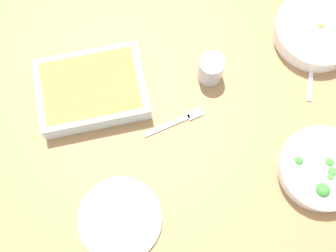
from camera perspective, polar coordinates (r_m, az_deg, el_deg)
name	(u,v)px	position (r m, az deg, el deg)	size (l,w,h in m)	color
ground_plane	(168,178)	(1.89, 0.00, -7.10)	(6.00, 6.00, 0.00)	#B2A899
dining_table	(168,135)	(1.26, 0.00, -1.29)	(1.20, 0.90, 0.74)	olive
stew_bowl	(318,30)	(1.34, 19.69, 12.13)	(0.25, 0.25, 0.06)	white
broccoli_bowl	(323,169)	(1.19, 20.32, -5.46)	(0.23, 0.23, 0.07)	white
baking_dish	(93,89)	(1.20, -10.21, 4.96)	(0.34, 0.28, 0.06)	silver
drink_cup	(212,70)	(1.21, 5.95, 7.62)	(0.07, 0.07, 0.08)	#B2BCC6
side_plate	(121,219)	(1.12, -6.40, -12.41)	(0.22, 0.22, 0.01)	white
spoon_by_stew	(313,65)	(1.31, 19.05, 7.80)	(0.05, 0.18, 0.01)	silver
spoon_by_broccoli	(304,170)	(1.20, 17.97, -5.75)	(0.18, 0.03, 0.01)	silver
fork_on_table	(179,121)	(1.18, 1.46, 0.66)	(0.17, 0.09, 0.01)	silver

